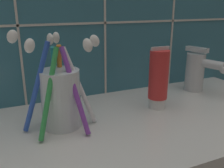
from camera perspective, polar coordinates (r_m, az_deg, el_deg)
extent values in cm
cube|color=silver|center=(51.32, 3.61, -9.26)|extent=(79.41, 34.41, 2.00)
cube|color=beige|center=(61.03, -3.39, 13.74)|extent=(89.41, 0.24, 0.50)
cylinder|color=silver|center=(47.58, -11.60, -3.30)|extent=(7.31, 7.31, 10.98)
cylinder|color=white|center=(46.79, -7.44, -0.52)|extent=(6.11, 2.40, 14.97)
ellipsoid|color=white|center=(45.05, -4.02, 9.83)|extent=(2.58, 1.84, 2.64)
cylinder|color=orange|center=(49.55, -11.76, 0.38)|extent=(0.96, 2.94, 14.93)
ellipsoid|color=white|center=(48.89, -12.66, 10.30)|extent=(1.34, 2.00, 2.41)
cylinder|color=teal|center=(49.33, -13.00, 0.06)|extent=(1.07, 3.54, 14.71)
ellipsoid|color=white|center=(48.99, -13.96, 9.92)|extent=(1.40, 2.11, 2.46)
cylinder|color=blue|center=(45.81, -16.90, -0.75)|extent=(6.06, 1.24, 16.18)
ellipsoid|color=white|center=(43.86, -21.82, 10.04)|extent=(2.36, 1.43, 2.61)
cylinder|color=green|center=(43.47, -14.29, -2.14)|extent=(5.55, 4.57, 15.33)
ellipsoid|color=white|center=(39.26, -18.32, 8.31)|extent=(2.65, 2.46, 2.65)
cylinder|color=purple|center=(44.17, -8.42, -1.60)|extent=(3.80, 6.76, 15.14)
ellipsoid|color=white|center=(39.54, -5.59, 8.82)|extent=(2.20, 2.73, 2.68)
cylinder|color=white|center=(57.17, 10.25, -4.20)|extent=(3.59, 3.59, 2.35)
cylinder|color=red|center=(55.09, 10.62, 2.10)|extent=(4.22, 4.22, 10.69)
cube|color=silver|center=(53.85, 10.97, 7.99)|extent=(4.44, 0.36, 0.80)
cylinder|color=silver|center=(70.23, 18.38, 2.65)|extent=(4.86, 4.86, 10.07)
cylinder|color=silver|center=(67.84, 21.37, 4.27)|extent=(4.43, 7.92, 2.19)
sphere|color=silver|center=(66.44, 24.19, 3.01)|extent=(2.04, 2.04, 2.04)
cube|color=silver|center=(68.99, 18.87, 7.49)|extent=(3.18, 6.14, 1.20)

